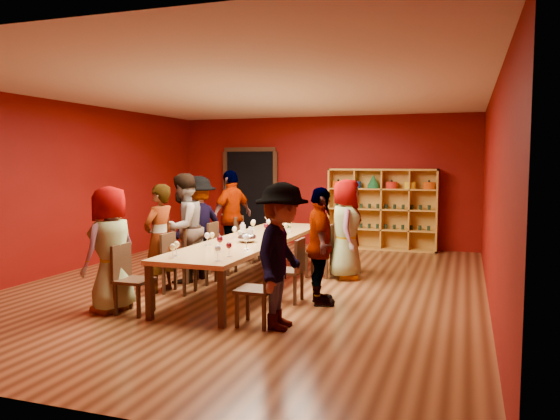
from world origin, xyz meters
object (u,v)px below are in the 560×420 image
at_px(shelving_unit, 382,205).
at_px(chair_person_left_2, 197,252).
at_px(chair_person_left_4, 244,237).
at_px(chair_person_left_3, 219,245).
at_px(person_left_3, 198,224).
at_px(person_left_1, 159,238).
at_px(chair_person_right_0, 262,285).
at_px(chair_person_left_1, 175,260).
at_px(person_right_3, 346,229).
at_px(person_left_4, 232,216).
at_px(chair_person_left_0, 129,275).
at_px(chair_person_right_4, 332,243).
at_px(person_right_0, 282,256).
at_px(tasting_table, 252,242).
at_px(person_left_2, 183,228).
at_px(chair_person_right_1, 292,267).
at_px(person_right_4, 350,228).
at_px(spittoon_bowl, 247,238).
at_px(person_right_1, 320,246).
at_px(wine_bottle, 288,221).
at_px(chair_person_right_3, 324,248).

bearing_deg(shelving_unit, chair_person_left_2, -117.54).
xyz_separation_m(chair_person_left_2, chair_person_left_4, (0.00, 1.96, 0.00)).
height_order(chair_person_left_3, person_left_3, person_left_3).
xyz_separation_m(person_left_1, chair_person_right_0, (2.07, -1.14, -0.31)).
bearing_deg(chair_person_left_1, person_right_3, 39.47).
bearing_deg(person_left_4, chair_person_left_0, 22.79).
relative_size(chair_person_left_1, chair_person_right_4, 1.00).
bearing_deg(person_left_4, person_right_0, 50.34).
height_order(tasting_table, chair_person_left_0, chair_person_left_0).
bearing_deg(chair_person_left_1, person_left_2, 109.13).
height_order(person_left_1, chair_person_left_2, person_left_1).
bearing_deg(person_right_3, chair_person_left_2, 104.44).
height_order(chair_person_left_3, person_right_0, person_right_0).
bearing_deg(chair_person_left_2, person_left_3, 116.28).
height_order(chair_person_left_0, chair_person_right_1, same).
relative_size(shelving_unit, chair_person_right_4, 2.70).
relative_size(person_right_0, chair_person_right_4, 1.92).
bearing_deg(chair_person_left_1, tasting_table, 41.96).
relative_size(chair_person_left_0, person_left_3, 0.52).
height_order(person_right_4, spittoon_bowl, person_right_4).
relative_size(chair_person_left_3, person_right_1, 0.55).
distance_m(person_left_1, chair_person_right_4, 3.17).
relative_size(person_right_3, chair_person_right_4, 1.87).
height_order(chair_person_left_3, chair_person_right_4, same).
height_order(person_right_0, person_right_3, person_right_0).
bearing_deg(wine_bottle, person_right_4, 3.66).
xyz_separation_m(tasting_table, spittoon_bowl, (0.09, -0.41, 0.12)).
relative_size(person_left_2, chair_person_right_0, 1.98).
distance_m(person_left_4, person_right_1, 3.61).
bearing_deg(chair_person_right_1, person_left_2, 162.27).
bearing_deg(person_right_1, chair_person_left_4, 19.58).
xyz_separation_m(chair_person_right_0, person_right_3, (0.38, 2.95, 0.34)).
relative_size(chair_person_left_1, person_right_3, 0.54).
bearing_deg(person_right_4, person_left_1, 155.88).
distance_m(person_left_1, person_left_3, 1.53).
height_order(chair_person_left_1, person_right_1, person_right_1).
height_order(chair_person_left_4, spittoon_bowl, spittoon_bowl).
bearing_deg(person_left_4, wine_bottle, 93.04).
height_order(chair_person_left_1, person_right_0, person_right_0).
height_order(person_left_2, person_left_4, person_left_4).
bearing_deg(tasting_table, person_right_4, 51.54).
distance_m(person_left_4, wine_bottle, 1.34).
relative_size(chair_person_left_4, person_right_3, 0.54).
xyz_separation_m(person_left_3, person_right_3, (2.60, 0.29, -0.02)).
distance_m(chair_person_left_2, person_right_1, 2.33).
bearing_deg(chair_person_left_3, person_right_3, 7.44).
relative_size(chair_person_left_2, chair_person_right_3, 1.00).
distance_m(person_right_1, person_right_4, 2.33).
xyz_separation_m(chair_person_left_3, person_right_0, (2.07, -2.66, 0.36)).
xyz_separation_m(tasting_table, chair_person_right_4, (0.91, 1.56, -0.20)).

